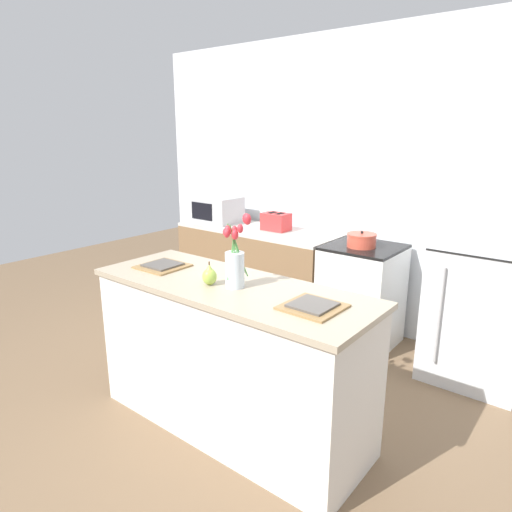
# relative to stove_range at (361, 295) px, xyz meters

# --- Properties ---
(ground_plane) EXTENTS (10.00, 10.00, 0.00)m
(ground_plane) POSITION_rel_stove_range_xyz_m (-0.10, -1.60, -0.45)
(ground_plane) COLOR brown
(back_wall) EXTENTS (5.20, 0.08, 2.70)m
(back_wall) POSITION_rel_stove_range_xyz_m (-0.10, 0.40, 0.90)
(back_wall) COLOR silver
(back_wall) RESTS_ON ground_plane
(kitchen_island) EXTENTS (1.80, 0.66, 0.96)m
(kitchen_island) POSITION_rel_stove_range_xyz_m (-0.10, -1.60, 0.03)
(kitchen_island) COLOR silver
(kitchen_island) RESTS_ON ground_plane
(back_counter) EXTENTS (1.68, 0.60, 0.89)m
(back_counter) POSITION_rel_stove_range_xyz_m (-1.16, 0.00, 0.00)
(back_counter) COLOR brown
(back_counter) RESTS_ON ground_plane
(stove_range) EXTENTS (0.60, 0.61, 0.89)m
(stove_range) POSITION_rel_stove_range_xyz_m (0.00, 0.00, 0.00)
(stove_range) COLOR silver
(stove_range) RESTS_ON ground_plane
(refrigerator) EXTENTS (0.68, 0.67, 1.66)m
(refrigerator) POSITION_rel_stove_range_xyz_m (0.95, 0.00, 0.38)
(refrigerator) COLOR silver
(refrigerator) RESTS_ON ground_plane
(flower_vase) EXTENTS (0.15, 0.18, 0.43)m
(flower_vase) POSITION_rel_stove_range_xyz_m (-0.04, -1.62, 0.66)
(flower_vase) COLOR silver
(flower_vase) RESTS_ON kitchen_island
(pear_figurine) EXTENTS (0.09, 0.09, 0.14)m
(pear_figurine) POSITION_rel_stove_range_xyz_m (-0.19, -1.68, 0.57)
(pear_figurine) COLOR #9EBC47
(pear_figurine) RESTS_ON kitchen_island
(plate_setting_left) EXTENTS (0.29, 0.29, 0.02)m
(plate_setting_left) POSITION_rel_stove_range_xyz_m (-0.68, -1.62, 0.52)
(plate_setting_left) COLOR olive
(plate_setting_left) RESTS_ON kitchen_island
(plate_setting_right) EXTENTS (0.29, 0.29, 0.02)m
(plate_setting_right) POSITION_rel_stove_range_xyz_m (0.48, -1.62, 0.52)
(plate_setting_right) COLOR olive
(plate_setting_right) RESTS_ON kitchen_island
(toaster) EXTENTS (0.28, 0.18, 0.17)m
(toaster) POSITION_rel_stove_range_xyz_m (-0.96, 0.05, 0.53)
(toaster) COLOR red
(toaster) RESTS_ON back_counter
(cooking_pot) EXTENTS (0.25, 0.25, 0.14)m
(cooking_pot) POSITION_rel_stove_range_xyz_m (-0.00, -0.05, 0.50)
(cooking_pot) COLOR #CC4C38
(cooking_pot) RESTS_ON stove_range
(microwave) EXTENTS (0.48, 0.37, 0.27)m
(microwave) POSITION_rel_stove_range_xyz_m (-1.71, -0.00, 0.58)
(microwave) COLOR #B7BABC
(microwave) RESTS_ON back_counter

